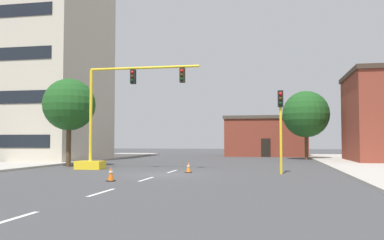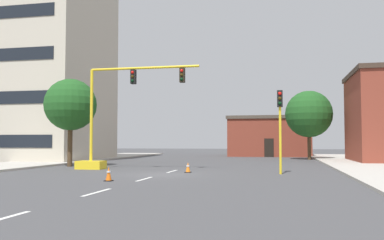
{
  "view_description": "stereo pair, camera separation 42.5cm",
  "coord_description": "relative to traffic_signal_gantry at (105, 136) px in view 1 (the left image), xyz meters",
  "views": [
    {
      "loc": [
        6.22,
        -23.1,
        1.88
      ],
      "look_at": [
        1.0,
        3.75,
        3.26
      ],
      "focal_mm": 39.31,
      "sensor_mm": 36.0,
      "label": 1
    },
    {
      "loc": [
        6.63,
        -23.02,
        1.88
      ],
      "look_at": [
        1.0,
        3.75,
        3.26
      ],
      "focal_mm": 39.31,
      "sensor_mm": 36.0,
      "label": 2
    }
  ],
  "objects": [
    {
      "name": "traffic_light_pole_right",
      "position": [
        11.52,
        -1.91,
        1.33
      ],
      "size": [
        0.32,
        0.47,
        4.8
      ],
      "color": "yellow",
      "rests_on": "ground_plane"
    },
    {
      "name": "tree_right_far",
      "position": [
        14.41,
        17.96,
        2.45
      ],
      "size": [
        4.78,
        4.78,
        7.05
      ],
      "color": "#4C3823",
      "rests_on": "ground_plane"
    },
    {
      "name": "traffic_signal_gantry",
      "position": [
        0.0,
        0.0,
        0.0
      ],
      "size": [
        8.36,
        1.2,
        6.83
      ],
      "color": "yellow",
      "rests_on": "ground_plane"
    },
    {
      "name": "sidewalk_left",
      "position": [
        -8.19,
        4.57,
        -2.13
      ],
      "size": [
        6.0,
        56.0,
        0.14
      ],
      "primitive_type": "cube",
      "color": "#B2ADA3",
      "rests_on": "ground_plane"
    },
    {
      "name": "building_brick_center",
      "position": [
        10.2,
        28.17,
        0.3
      ],
      "size": [
        10.26,
        8.26,
        4.98
      ],
      "color": "brown",
      "rests_on": "ground_plane"
    },
    {
      "name": "lane_stripe_seg_1",
      "position": [
        4.89,
        -11.93,
        -2.2
      ],
      "size": [
        0.16,
        2.4,
        0.01
      ],
      "primitive_type": "cube",
      "color": "silver",
      "rests_on": "ground_plane"
    },
    {
      "name": "traffic_cone_roadside_b",
      "position": [
        6.08,
        -1.76,
        -1.9
      ],
      "size": [
        0.36,
        0.36,
        0.62
      ],
      "color": "black",
      "rests_on": "ground_plane"
    },
    {
      "name": "building_tall_left",
      "position": [
        -12.12,
        11.4,
        7.35
      ],
      "size": [
        12.43,
        12.05,
        19.09
      ],
      "color": "beige",
      "rests_on": "ground_plane"
    },
    {
      "name": "lane_stripe_seg_3",
      "position": [
        4.89,
        -0.93,
        -2.2
      ],
      "size": [
        0.16,
        2.4,
        0.01
      ],
      "primitive_type": "cube",
      "color": "silver",
      "rests_on": "ground_plane"
    },
    {
      "name": "lane_stripe_seg_2",
      "position": [
        4.89,
        -6.43,
        -2.2
      ],
      "size": [
        0.16,
        2.4,
        0.01
      ],
      "primitive_type": "cube",
      "color": "silver",
      "rests_on": "ground_plane"
    },
    {
      "name": "ground_plane",
      "position": [
        4.89,
        -3.43,
        -2.2
      ],
      "size": [
        160.0,
        160.0,
        0.0
      ],
      "primitive_type": "plane",
      "color": "#424244"
    },
    {
      "name": "tree_left_near",
      "position": [
        -3.8,
        2.26,
        2.39
      ],
      "size": [
        3.86,
        3.86,
        6.54
      ],
      "color": "#4C3823",
      "rests_on": "ground_plane"
    },
    {
      "name": "lane_stripe_seg_0",
      "position": [
        4.89,
        -17.43,
        -2.2
      ],
      "size": [
        0.16,
        2.4,
        0.01
      ],
      "primitive_type": "cube",
      "color": "silver",
      "rests_on": "ground_plane"
    },
    {
      "name": "sidewalk_right",
      "position": [
        17.97,
        4.57,
        -2.13
      ],
      "size": [
        6.0,
        56.0,
        0.14
      ],
      "primitive_type": "cube",
      "color": "#B2ADA3",
      "rests_on": "ground_plane"
    },
    {
      "name": "traffic_cone_roadside_a",
      "position": [
        3.58,
        -7.79,
        -1.86
      ],
      "size": [
        0.36,
        0.36,
        0.69
      ],
      "color": "black",
      "rests_on": "ground_plane"
    }
  ]
}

